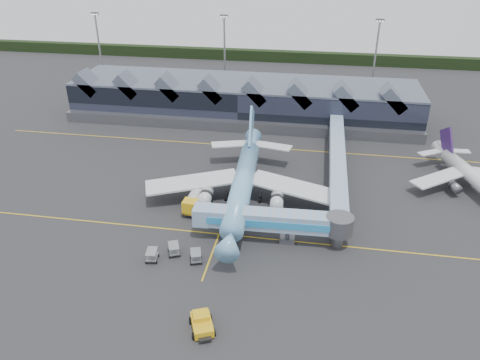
% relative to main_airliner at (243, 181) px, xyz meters
% --- Properties ---
extents(ground, '(260.00, 260.00, 0.00)m').
position_rel_main_airliner_xyz_m(ground, '(-2.12, -3.48, -3.99)').
color(ground, '#292A2C').
rests_on(ground, ground).
extents(taxi_stripes, '(120.00, 60.00, 0.01)m').
position_rel_main_airliner_xyz_m(taxi_stripes, '(-2.12, 6.52, -3.99)').
color(taxi_stripes, gold).
rests_on(taxi_stripes, ground).
extents(tree_line_far, '(260.00, 4.00, 4.00)m').
position_rel_main_airliner_xyz_m(tree_line_far, '(-2.12, 106.52, -1.99)').
color(tree_line_far, black).
rests_on(tree_line_far, ground).
extents(terminal, '(90.00, 22.25, 12.52)m').
position_rel_main_airliner_xyz_m(terminal, '(-7.19, 43.88, 0.89)').
color(terminal, black).
rests_on(terminal, ground).
extents(light_masts, '(132.40, 42.56, 22.45)m').
position_rel_main_airliner_xyz_m(light_masts, '(18.88, 59.32, 8.50)').
color(light_masts, gray).
rests_on(light_masts, ground).
extents(main_airliner, '(36.72, 42.28, 13.58)m').
position_rel_main_airliner_xyz_m(main_airliner, '(0.00, 0.00, 0.00)').
color(main_airliner, '#6293C7').
rests_on(main_airliner, ground).
extents(regional_jet, '(23.33, 26.09, 9.12)m').
position_rel_main_airliner_xyz_m(regional_jet, '(42.14, 12.38, -1.10)').
color(regional_jet, silver).
rests_on(regional_jet, ground).
extents(jet_bridge, '(25.23, 4.57, 5.49)m').
position_rel_main_airliner_xyz_m(jet_bridge, '(8.00, -11.76, -0.24)').
color(jet_bridge, '#7FA3D4').
rests_on(jet_bridge, ground).
extents(fuel_truck, '(3.35, 10.28, 3.43)m').
position_rel_main_airliner_xyz_m(fuel_truck, '(-7.96, -2.90, -2.07)').
color(fuel_truck, black).
rests_on(fuel_truck, ground).
extents(pushback_tug, '(4.02, 4.94, 1.98)m').
position_rel_main_airliner_xyz_m(pushback_tug, '(0.10, -32.23, -3.10)').
color(pushback_tug, gold).
rests_on(pushback_tug, ground).
extents(baggage_carts, '(8.64, 4.73, 1.69)m').
position_rel_main_airliner_xyz_m(baggage_carts, '(-7.53, -18.97, -3.04)').
color(baggage_carts, gray).
rests_on(baggage_carts, ground).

